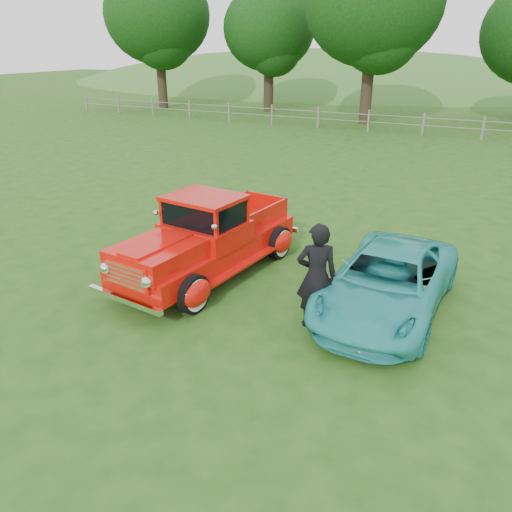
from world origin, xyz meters
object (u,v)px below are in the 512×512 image
at_px(tree_mid_west, 269,29).
at_px(man, 316,276).
at_px(tree_near_west, 374,2).
at_px(tree_far_west, 157,15).
at_px(red_pickup, 208,239).
at_px(teal_sedan, 388,282).

height_order(tree_mid_west, man, tree_mid_west).
bearing_deg(tree_near_west, tree_mid_west, 159.44).
relative_size(tree_far_west, tree_near_west, 0.95).
height_order(red_pickup, man, man).
bearing_deg(tree_near_west, tree_far_west, 176.42).
relative_size(tree_mid_west, teal_sedan, 1.98).
distance_m(tree_mid_west, man, 30.83).
xyz_separation_m(tree_far_west, tree_near_west, (16.00, -1.00, 0.31)).
xyz_separation_m(tree_mid_west, man, (13.52, -27.33, -4.58)).
height_order(tree_far_west, red_pickup, tree_far_west).
relative_size(tree_far_west, red_pickup, 1.92).
distance_m(tree_near_west, red_pickup, 24.19).
bearing_deg(red_pickup, teal_sedan, 8.03).
relative_size(tree_mid_west, tree_near_west, 0.81).
bearing_deg(teal_sedan, tree_near_west, 108.48).
bearing_deg(tree_mid_west, tree_far_west, -165.96).
xyz_separation_m(tree_near_west, red_pickup, (2.69, -23.28, -6.00)).
distance_m(red_pickup, teal_sedan, 3.86).
xyz_separation_m(tree_far_west, tree_mid_west, (8.00, 2.00, -0.94)).
bearing_deg(teal_sedan, red_pickup, -176.53).
height_order(tree_near_west, teal_sedan, tree_near_west).
xyz_separation_m(tree_near_west, teal_sedan, (6.55, -23.23, -6.20)).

